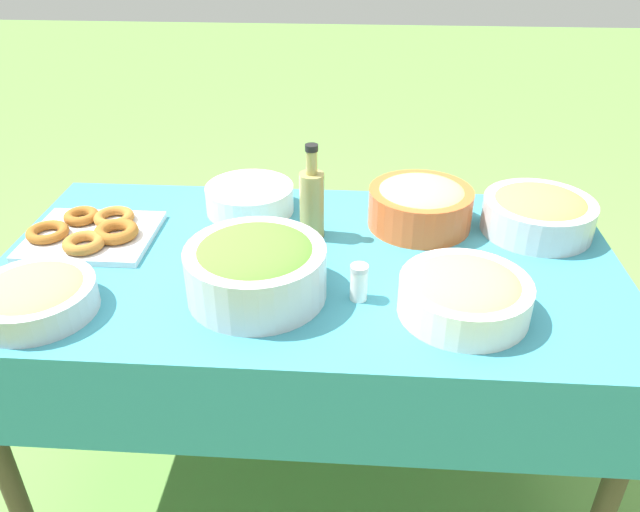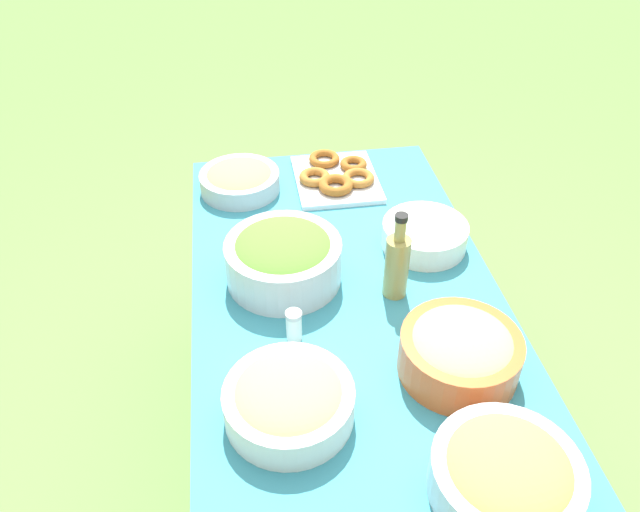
{
  "view_description": "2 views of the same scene",
  "coord_description": "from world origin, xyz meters",
  "px_view_note": "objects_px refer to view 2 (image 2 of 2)",
  "views": [
    {
      "loc": [
        -0.11,
        1.27,
        1.55
      ],
      "look_at": [
        -0.03,
        0.06,
        0.82
      ],
      "focal_mm": 35.0,
      "sensor_mm": 36.0,
      "label": 1
    },
    {
      "loc": [
        -1.15,
        0.25,
        1.86
      ],
      "look_at": [
        0.03,
        0.07,
        0.89
      ],
      "focal_mm": 35.0,
      "sensor_mm": 36.0,
      "label": 2
    }
  ],
  "objects_px": {
    "salad_bowl": "(283,257)",
    "bread_bowl": "(289,400)",
    "plate_stack": "(425,235)",
    "donut_platter": "(336,176)",
    "pasta_bowl": "(460,351)",
    "olive_bowl": "(506,475)",
    "olive_oil_bottle": "(396,263)",
    "fruit_bowl": "(240,179)"
  },
  "relations": [
    {
      "from": "olive_oil_bottle",
      "to": "fruit_bowl",
      "type": "relative_size",
      "value": 0.97
    },
    {
      "from": "plate_stack",
      "to": "salad_bowl",
      "type": "bearing_deg",
      "value": 101.39
    },
    {
      "from": "donut_platter",
      "to": "olive_oil_bottle",
      "type": "distance_m",
      "value": 0.56
    },
    {
      "from": "bread_bowl",
      "to": "salad_bowl",
      "type": "bearing_deg",
      "value": -4.77
    },
    {
      "from": "salad_bowl",
      "to": "pasta_bowl",
      "type": "relative_size",
      "value": 1.13
    },
    {
      "from": "salad_bowl",
      "to": "pasta_bowl",
      "type": "distance_m",
      "value": 0.51
    },
    {
      "from": "olive_oil_bottle",
      "to": "bread_bowl",
      "type": "distance_m",
      "value": 0.47
    },
    {
      "from": "salad_bowl",
      "to": "bread_bowl",
      "type": "xyz_separation_m",
      "value": [
        -0.44,
        0.04,
        -0.02
      ]
    },
    {
      "from": "salad_bowl",
      "to": "olive_bowl",
      "type": "bearing_deg",
      "value": -153.35
    },
    {
      "from": "bread_bowl",
      "to": "olive_bowl",
      "type": "distance_m",
      "value": 0.44
    },
    {
      "from": "donut_platter",
      "to": "fruit_bowl",
      "type": "bearing_deg",
      "value": 90.63
    },
    {
      "from": "salad_bowl",
      "to": "donut_platter",
      "type": "xyz_separation_m",
      "value": [
        0.45,
        -0.22,
        -0.05
      ]
    },
    {
      "from": "salad_bowl",
      "to": "donut_platter",
      "type": "bearing_deg",
      "value": -25.75
    },
    {
      "from": "bread_bowl",
      "to": "fruit_bowl",
      "type": "xyz_separation_m",
      "value": [
        0.89,
        0.06,
        -0.01
      ]
    },
    {
      "from": "pasta_bowl",
      "to": "plate_stack",
      "type": "bearing_deg",
      "value": -6.8
    },
    {
      "from": "olive_bowl",
      "to": "fruit_bowl",
      "type": "bearing_deg",
      "value": 20.92
    },
    {
      "from": "salad_bowl",
      "to": "fruit_bowl",
      "type": "height_order",
      "value": "salad_bowl"
    },
    {
      "from": "plate_stack",
      "to": "fruit_bowl",
      "type": "distance_m",
      "value": 0.62
    },
    {
      "from": "salad_bowl",
      "to": "bread_bowl",
      "type": "height_order",
      "value": "salad_bowl"
    },
    {
      "from": "salad_bowl",
      "to": "plate_stack",
      "type": "height_order",
      "value": "salad_bowl"
    },
    {
      "from": "salad_bowl",
      "to": "donut_platter",
      "type": "relative_size",
      "value": 0.95
    },
    {
      "from": "olive_oil_bottle",
      "to": "olive_bowl",
      "type": "bearing_deg",
      "value": -173.75
    },
    {
      "from": "olive_oil_bottle",
      "to": "bread_bowl",
      "type": "xyz_separation_m",
      "value": [
        -0.34,
        0.31,
        -0.05
      ]
    },
    {
      "from": "pasta_bowl",
      "to": "olive_oil_bottle",
      "type": "relative_size",
      "value": 1.1
    },
    {
      "from": "pasta_bowl",
      "to": "bread_bowl",
      "type": "distance_m",
      "value": 0.39
    },
    {
      "from": "salad_bowl",
      "to": "fruit_bowl",
      "type": "distance_m",
      "value": 0.46
    },
    {
      "from": "salad_bowl",
      "to": "bread_bowl",
      "type": "bearing_deg",
      "value": 175.23
    },
    {
      "from": "plate_stack",
      "to": "olive_bowl",
      "type": "distance_m",
      "value": 0.76
    },
    {
      "from": "salad_bowl",
      "to": "olive_oil_bottle",
      "type": "relative_size",
      "value": 1.24
    },
    {
      "from": "plate_stack",
      "to": "fruit_bowl",
      "type": "xyz_separation_m",
      "value": [
        0.37,
        0.5,
        0.0
      ]
    },
    {
      "from": "pasta_bowl",
      "to": "olive_bowl",
      "type": "xyz_separation_m",
      "value": [
        -0.3,
        0.01,
        -0.01
      ]
    },
    {
      "from": "pasta_bowl",
      "to": "olive_bowl",
      "type": "bearing_deg",
      "value": 177.63
    },
    {
      "from": "donut_platter",
      "to": "bread_bowl",
      "type": "relative_size",
      "value": 1.17
    },
    {
      "from": "salad_bowl",
      "to": "pasta_bowl",
      "type": "bearing_deg",
      "value": -136.88
    },
    {
      "from": "olive_oil_bottle",
      "to": "bread_bowl",
      "type": "relative_size",
      "value": 0.9
    },
    {
      "from": "plate_stack",
      "to": "bread_bowl",
      "type": "xyz_separation_m",
      "value": [
        -0.52,
        0.44,
        0.01
      ]
    },
    {
      "from": "olive_oil_bottle",
      "to": "fruit_bowl",
      "type": "bearing_deg",
      "value": 33.86
    },
    {
      "from": "olive_oil_bottle",
      "to": "donut_platter",
      "type": "bearing_deg",
      "value": 5.76
    },
    {
      "from": "salad_bowl",
      "to": "olive_bowl",
      "type": "height_order",
      "value": "salad_bowl"
    },
    {
      "from": "plate_stack",
      "to": "olive_oil_bottle",
      "type": "height_order",
      "value": "olive_oil_bottle"
    },
    {
      "from": "pasta_bowl",
      "to": "donut_platter",
      "type": "distance_m",
      "value": 0.84
    },
    {
      "from": "olive_oil_bottle",
      "to": "olive_bowl",
      "type": "height_order",
      "value": "olive_oil_bottle"
    }
  ]
}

